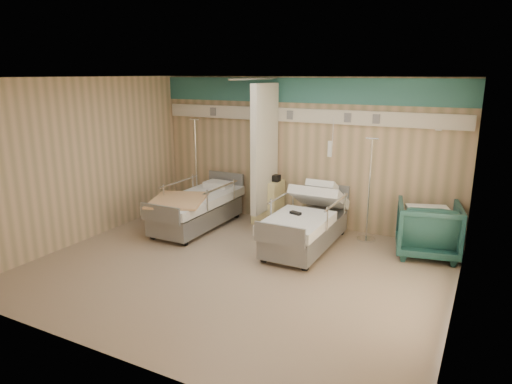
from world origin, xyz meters
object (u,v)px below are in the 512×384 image
bed_right (306,230)px  iv_stand_right (367,220)px  iv_stand_left (197,196)px  visitor_armchair (428,229)px  bedside_cabinet (268,202)px  bed_left (197,212)px

bed_right → iv_stand_right: (0.82, 0.84, 0.06)m
iv_stand_right → iv_stand_left: bearing=-177.7°
bed_right → visitor_armchair: visitor_armchair is taller
bedside_cabinet → iv_stand_left: size_ratio=0.43×
visitor_armchair → bed_right: bearing=6.1°
visitor_armchair → iv_stand_left: size_ratio=0.49×
bedside_cabinet → iv_stand_right: iv_stand_right is taller
bed_right → iv_stand_right: iv_stand_right is taller
iv_stand_left → bedside_cabinet: bearing=7.4°
bed_right → iv_stand_left: bearing=165.3°
iv_stand_right → bed_right: bearing=-134.0°
bed_right → visitor_armchair: size_ratio=2.22×
bed_right → bedside_cabinet: bearing=142.0°
bed_left → iv_stand_left: 0.86m
bed_left → bedside_cabinet: bedside_cabinet is taller
bedside_cabinet → iv_stand_right: 1.97m
bedside_cabinet → visitor_armchair: visitor_armchair is taller
bedside_cabinet → bed_left: bearing=-139.4°
bed_right → iv_stand_left: size_ratio=1.09×
bedside_cabinet → visitor_armchair: bearing=-5.7°
bed_right → bed_left: (-2.20, 0.00, 0.00)m
bedside_cabinet → iv_stand_left: bearing=-172.6°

